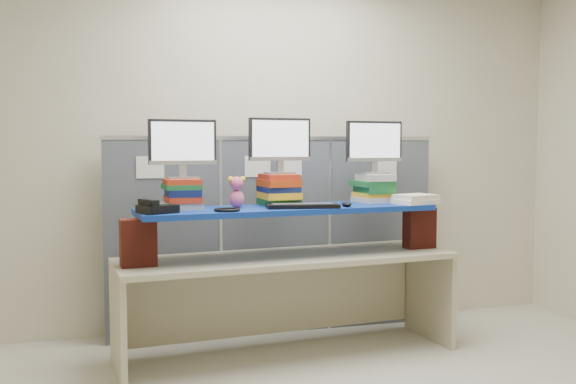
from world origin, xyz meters
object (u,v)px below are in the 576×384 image
object	(u,v)px
monitor_left	(183,145)
monitor_center	(280,142)
keyboard	(303,206)
desk_phone	(156,208)
blue_board	(288,209)
monitor_right	(374,144)
desk	(288,276)

from	to	relation	value
monitor_left	monitor_center	world-z (taller)	monitor_center
keyboard	desk_phone	bearing A→B (deg)	-169.26
blue_board	monitor_center	world-z (taller)	monitor_center
blue_board	desk_phone	distance (m)	0.92
monitor_center	monitor_right	size ratio (longest dim) A/B	1.00
monitor_right	keyboard	xyz separation A→B (m)	(-0.64, -0.31, -0.41)
desk	desk_phone	xyz separation A→B (m)	(-0.89, -0.19, 0.51)
desk	keyboard	world-z (taller)	keyboard
monitor_right	desk_phone	distance (m)	1.70
desk	monitor_center	xyz separation A→B (m)	(-0.03, 0.12, 0.92)
blue_board	monitor_right	distance (m)	0.86
monitor_right	desk_phone	size ratio (longest dim) A/B	1.68
monitor_left	desk_phone	xyz separation A→B (m)	(-0.19, -0.24, -0.39)
desk	monitor_right	distance (m)	1.17
monitor_left	monitor_center	bearing A→B (deg)	-0.00
monitor_center	monitor_right	world-z (taller)	monitor_center
keyboard	desk_phone	xyz separation A→B (m)	(-0.96, -0.07, 0.02)
keyboard	monitor_right	bearing A→B (deg)	32.65
blue_board	desk_phone	world-z (taller)	desk_phone
keyboard	desk_phone	world-z (taller)	desk_phone
monitor_right	desk_phone	xyz separation A→B (m)	(-1.60, -0.38, -0.39)
monitor_left	keyboard	xyz separation A→B (m)	(0.77, -0.17, -0.40)
blue_board	monitor_right	size ratio (longest dim) A/B	4.54
monitor_center	desk	bearing A→B (deg)	-82.81
blue_board	desk_phone	size ratio (longest dim) A/B	7.63
blue_board	keyboard	world-z (taller)	keyboard
desk	monitor_center	bearing A→B (deg)	97.19
desk_phone	monitor_center	bearing A→B (deg)	-6.62
blue_board	monitor_center	xyz separation A→B (m)	(-0.03, 0.12, 0.46)
monitor_left	desk_phone	distance (m)	0.49
monitor_center	desk_phone	bearing A→B (deg)	-166.18
desk	monitor_center	world-z (taller)	monitor_center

